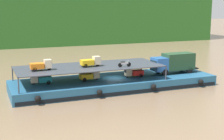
% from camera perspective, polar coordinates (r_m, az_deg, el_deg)
% --- Properties ---
extents(ground_plane, '(400.00, 400.00, 0.00)m').
position_cam_1_polar(ground_plane, '(47.68, 0.47, -3.15)').
color(ground_plane, '#7F664C').
extents(cargo_barge, '(29.48, 9.11, 1.50)m').
position_cam_1_polar(cargo_barge, '(47.47, 0.48, -2.28)').
color(cargo_barge, '#23567A').
rests_on(cargo_barge, ground).
extents(covered_lorry, '(7.90, 2.47, 3.10)m').
position_cam_1_polar(covered_lorry, '(51.19, 10.76, 1.30)').
color(covered_lorry, '#285BA3').
rests_on(covered_lorry, cargo_barge).
extents(cargo_rack, '(20.28, 7.71, 2.00)m').
position_cam_1_polar(cargo_rack, '(45.66, -3.94, 0.60)').
color(cargo_rack, '#383D47').
rests_on(cargo_rack, cargo_barge).
extents(mini_truck_lower_stern, '(2.79, 1.29, 1.38)m').
position_cam_1_polar(mini_truck_lower_stern, '(44.58, -12.35, -1.53)').
color(mini_truck_lower_stern, teal).
rests_on(mini_truck_lower_stern, cargo_barge).
extents(mini_truck_lower_aft, '(2.74, 1.20, 1.38)m').
position_cam_1_polar(mini_truck_lower_aft, '(45.79, -3.88, -0.96)').
color(mini_truck_lower_aft, gold).
rests_on(mini_truck_lower_aft, cargo_barge).
extents(mini_truck_lower_mid, '(2.79, 1.29, 1.38)m').
position_cam_1_polar(mini_truck_lower_mid, '(47.92, 3.76, -0.41)').
color(mini_truck_lower_mid, red).
rests_on(mini_truck_lower_mid, cargo_barge).
extents(mini_truck_upper_stern, '(2.75, 1.21, 1.38)m').
position_cam_1_polar(mini_truck_upper_stern, '(43.39, -12.22, 0.83)').
color(mini_truck_upper_stern, orange).
rests_on(mini_truck_upper_stern, cargo_rack).
extents(mini_truck_upper_mid, '(2.78, 1.26, 1.38)m').
position_cam_1_polar(mini_truck_upper_mid, '(45.19, -3.70, 1.47)').
color(mini_truck_upper_mid, gold).
rests_on(mini_truck_upper_mid, cargo_rack).
extents(motorcycle_upper_port, '(1.90, 0.55, 0.87)m').
position_cam_1_polar(motorcycle_upper_port, '(44.96, 2.17, 1.10)').
color(motorcycle_upper_port, black).
rests_on(motorcycle_upper_port, cargo_rack).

